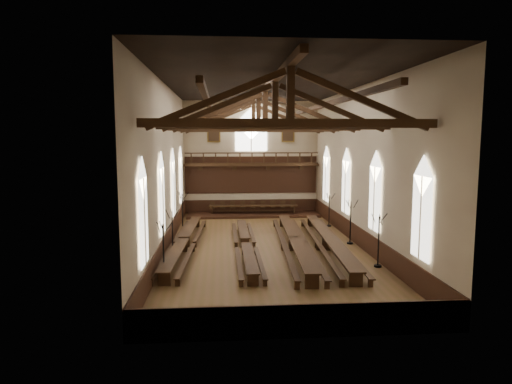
% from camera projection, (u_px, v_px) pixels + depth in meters
% --- Properties ---
extents(ground, '(26.00, 26.00, 0.00)m').
position_uv_depth(ground, '(265.00, 247.00, 28.51)').
color(ground, brown).
rests_on(ground, ground).
extents(room_walls, '(26.00, 26.00, 26.00)m').
position_uv_depth(room_walls, '(265.00, 143.00, 27.73)').
color(room_walls, beige).
rests_on(room_walls, ground).
extents(wainscot_band, '(12.00, 26.00, 1.20)m').
position_uv_depth(wainscot_band, '(265.00, 238.00, 28.44)').
color(wainscot_band, '#351B10').
rests_on(wainscot_band, ground).
extents(side_windows, '(11.85, 19.80, 4.50)m').
position_uv_depth(side_windows, '(265.00, 188.00, 28.06)').
color(side_windows, silver).
rests_on(side_windows, room_walls).
extents(end_window, '(2.80, 0.12, 3.80)m').
position_uv_depth(end_window, '(251.00, 132.00, 40.40)').
color(end_window, white).
rests_on(end_window, room_walls).
extents(minstrels_gallery, '(11.80, 1.24, 3.70)m').
position_uv_depth(minstrels_gallery, '(251.00, 170.00, 40.57)').
color(minstrels_gallery, '#361C11').
rests_on(minstrels_gallery, room_walls).
extents(portraits, '(7.75, 0.09, 1.45)m').
position_uv_depth(portraits, '(251.00, 134.00, 40.41)').
color(portraits, brown).
rests_on(portraits, room_walls).
extents(roof_trusses, '(11.70, 25.70, 2.80)m').
position_uv_depth(roof_trusses, '(265.00, 114.00, 27.51)').
color(roof_trusses, '#361C11').
rests_on(roof_trusses, room_walls).
extents(refectory_row_a, '(1.88, 14.45, 0.75)m').
position_uv_depth(refectory_row_a, '(184.00, 241.00, 27.84)').
color(refectory_row_a, '#361C11').
rests_on(refectory_row_a, ground).
extents(refectory_row_b, '(1.38, 13.66, 0.67)m').
position_uv_depth(refectory_row_b, '(246.00, 243.00, 27.48)').
color(refectory_row_b, '#361C11').
rests_on(refectory_row_b, ground).
extents(refectory_row_c, '(2.05, 15.16, 0.82)m').
position_uv_depth(refectory_row_c, '(295.00, 240.00, 27.74)').
color(refectory_row_c, '#361C11').
rests_on(refectory_row_c, ground).
extents(refectory_row_d, '(2.03, 14.97, 0.80)m').
position_uv_depth(refectory_row_d, '(329.00, 240.00, 27.93)').
color(refectory_row_d, '#361C11').
rests_on(refectory_row_d, ground).
extents(dais, '(11.40, 2.96, 0.20)m').
position_uv_depth(dais, '(253.00, 215.00, 39.79)').
color(dais, '#351B10').
rests_on(dais, ground).
extents(high_table, '(7.76, 1.22, 0.72)m').
position_uv_depth(high_table, '(253.00, 206.00, 39.70)').
color(high_table, '#361C11').
rests_on(high_table, dais).
extents(high_chairs, '(7.67, 0.47, 0.96)m').
position_uv_depth(high_chairs, '(253.00, 206.00, 40.46)').
color(high_chairs, '#361C11').
rests_on(high_chairs, dais).
extents(candelabrum_left_near, '(0.78, 0.86, 2.80)m').
position_uv_depth(candelabrum_left_near, '(164.00, 260.00, 22.38)').
color(candelabrum_left_near, black).
rests_on(candelabrum_left_near, ground).
extents(candelabrum_left_mid, '(0.82, 0.79, 2.73)m').
position_uv_depth(candelabrum_left_mid, '(173.00, 241.00, 26.51)').
color(candelabrum_left_mid, black).
rests_on(candelabrum_left_mid, ground).
extents(candelabrum_left_far, '(0.82, 0.88, 2.89)m').
position_uv_depth(candelabrum_left_far, '(182.00, 219.00, 33.39)').
color(candelabrum_left_far, black).
rests_on(candelabrum_left_far, ground).
extents(candelabrum_right_near, '(0.87, 0.81, 2.88)m').
position_uv_depth(candelabrum_right_near, '(378.00, 251.00, 24.08)').
color(candelabrum_right_near, black).
rests_on(candelabrum_right_near, ground).
extents(candelabrum_right_mid, '(0.87, 0.84, 2.90)m').
position_uv_depth(candelabrum_right_mid, '(350.00, 230.00, 29.27)').
color(candelabrum_right_mid, black).
rests_on(candelabrum_right_mid, ground).
extents(candelabrum_right_far, '(0.74, 0.79, 2.59)m').
position_uv_depth(candelabrum_right_far, '(329.00, 216.00, 35.00)').
color(candelabrum_right_far, black).
rests_on(candelabrum_right_far, ground).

